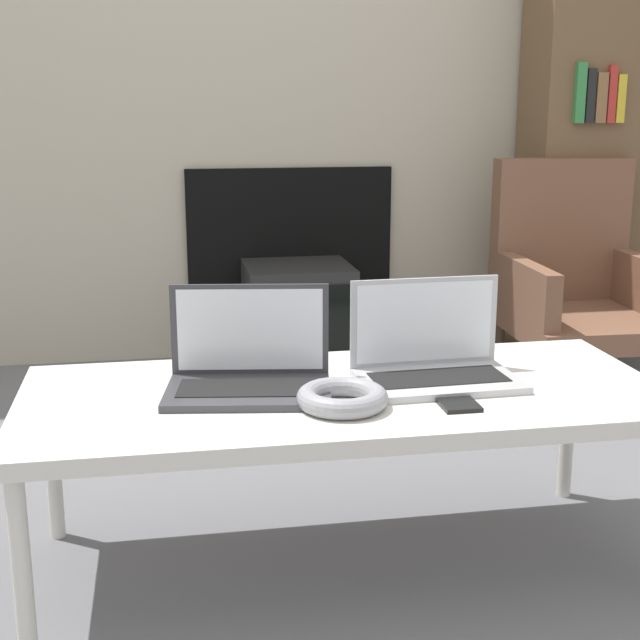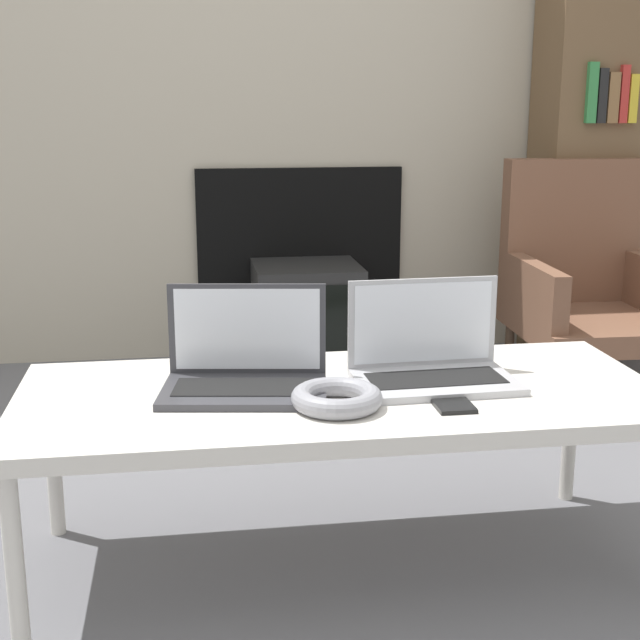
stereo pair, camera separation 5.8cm
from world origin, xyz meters
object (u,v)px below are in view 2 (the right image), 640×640
object	(u,v)px
laptop_right	(431,359)
headphones	(337,398)
phone	(450,402)
armchair	(584,278)
laptop_left	(245,368)
tv	(307,316)

from	to	relation	value
laptop_right	headphones	size ratio (longest dim) A/B	1.90
phone	armchair	distance (m)	1.69
laptop_left	headphones	xyz separation A→B (m)	(0.17, -0.15, -0.03)
laptop_right	tv	world-z (taller)	laptop_right
laptop_right	headphones	world-z (taller)	laptop_right
headphones	armchair	world-z (taller)	armchair
phone	tv	xyz separation A→B (m)	(-0.07, 1.68, -0.22)
laptop_right	armchair	world-z (taller)	armchair
laptop_left	laptop_right	size ratio (longest dim) A/B	1.06
laptop_left	armchair	bearing A→B (deg)	51.40
headphones	laptop_right	bearing A→B (deg)	32.22
laptop_left	laptop_right	bearing A→B (deg)	8.68
laptop_right	tv	xyz separation A→B (m)	(-0.07, 1.52, -0.26)
armchair	tv	bearing A→B (deg)	167.01
headphones	phone	distance (m)	0.23
laptop_left	headphones	bearing A→B (deg)	-31.91
laptop_right	tv	size ratio (longest dim) A/B	0.87
laptop_right	tv	bearing A→B (deg)	90.78
laptop_left	tv	world-z (taller)	laptop_left
laptop_right	headphones	bearing A→B (deg)	-149.60
phone	armchair	xyz separation A→B (m)	(0.94, 1.41, -0.04)
laptop_left	tv	xyz separation A→B (m)	(0.34, 1.52, -0.26)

